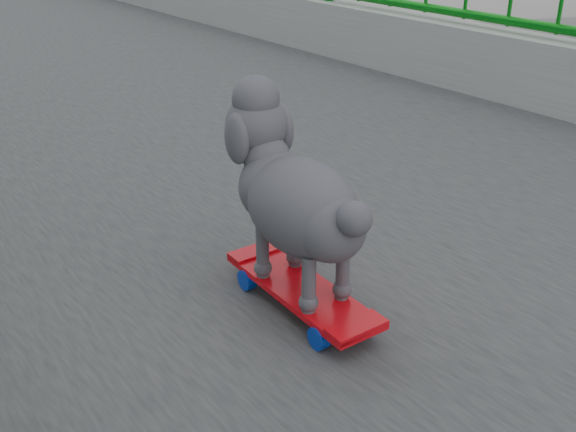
# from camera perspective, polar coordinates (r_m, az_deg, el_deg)

# --- Properties ---
(skateboard) EXTENTS (0.16, 0.46, 0.06)m
(skateboard) POSITION_cam_1_polar(r_m,az_deg,el_deg) (1.56, 1.12, -6.43)
(skateboard) COLOR red
(skateboard) RESTS_ON footbridge
(poodle) EXTENTS (0.22, 0.50, 0.41)m
(poodle) POSITION_cam_1_polar(r_m,az_deg,el_deg) (1.47, 0.60, 1.81)
(poodle) COLOR #333137
(poodle) RESTS_ON skateboard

